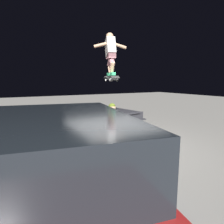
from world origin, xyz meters
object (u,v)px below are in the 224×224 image
at_px(person_sitting_on_ledge, 108,125).
at_px(kicker_ramp, 81,131).
at_px(skater_airborne, 111,52).
at_px(picnic_table_back, 119,116).
at_px(skateboard, 111,78).
at_px(trash_bin, 134,167).
at_px(parked_car, 51,182).
at_px(ledge_box_main, 119,139).

height_order(person_sitting_on_ledge, kicker_ramp, person_sitting_on_ledge).
distance_m(person_sitting_on_ledge, skater_airborne, 1.94).
bearing_deg(picnic_table_back, skateboard, 144.14).
xyz_separation_m(kicker_ramp, trash_bin, (-4.27, 0.60, 0.42)).
height_order(skateboard, parked_car, skateboard).
height_order(picnic_table_back, trash_bin, trash_bin).
relative_size(person_sitting_on_ledge, trash_bin, 1.38).
height_order(person_sitting_on_ledge, parked_car, parked_car).
distance_m(ledge_box_main, picnic_table_back, 2.29).
relative_size(ledge_box_main, skater_airborne, 1.61).
relative_size(kicker_ramp, parked_car, 0.29).
distance_m(skateboard, kicker_ramp, 2.86).
xyz_separation_m(skateboard, trash_bin, (-2.13, 0.73, -1.48)).
height_order(skateboard, picnic_table_back, skateboard).
relative_size(skateboard, parked_car, 0.23).
xyz_separation_m(person_sitting_on_ledge, kicker_ramp, (2.26, -0.03, -0.67)).
distance_m(ledge_box_main, kicker_ramp, 2.17).
distance_m(skater_airborne, trash_bin, 3.17).
relative_size(ledge_box_main, kicker_ramp, 1.41).
height_order(person_sitting_on_ledge, trash_bin, person_sitting_on_ledge).
xyz_separation_m(person_sitting_on_ledge, trash_bin, (-2.00, 0.57, -0.25)).
bearing_deg(picnic_table_back, kicker_ramp, 83.39).
bearing_deg(person_sitting_on_ledge, picnic_table_back, -36.99).
bearing_deg(skateboard, ledge_box_main, -89.15).
distance_m(kicker_ramp, trash_bin, 4.33).
distance_m(person_sitting_on_ledge, trash_bin, 2.10).
xyz_separation_m(skateboard, picnic_table_back, (1.95, -1.41, -1.46)).
bearing_deg(picnic_table_back, ledge_box_main, 149.18).
bearing_deg(picnic_table_back, person_sitting_on_ledge, 143.01).
height_order(kicker_ramp, trash_bin, trash_bin).
bearing_deg(parked_car, skateboard, -40.01).
bearing_deg(trash_bin, picnic_table_back, -27.64).
xyz_separation_m(ledge_box_main, trash_bin, (-2.14, 0.98, 0.24)).
relative_size(picnic_table_back, trash_bin, 2.01).
height_order(ledge_box_main, skateboard, skateboard).
bearing_deg(ledge_box_main, parked_car, 136.94).
height_order(ledge_box_main, person_sitting_on_ledge, person_sitting_on_ledge).
bearing_deg(trash_bin, skater_airborne, -18.76).
relative_size(picnic_table_back, parked_car, 0.43).
relative_size(ledge_box_main, skateboard, 1.74).
relative_size(trash_bin, parked_car, 0.21).
bearing_deg(skater_airborne, person_sitting_on_ledge, 136.89).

